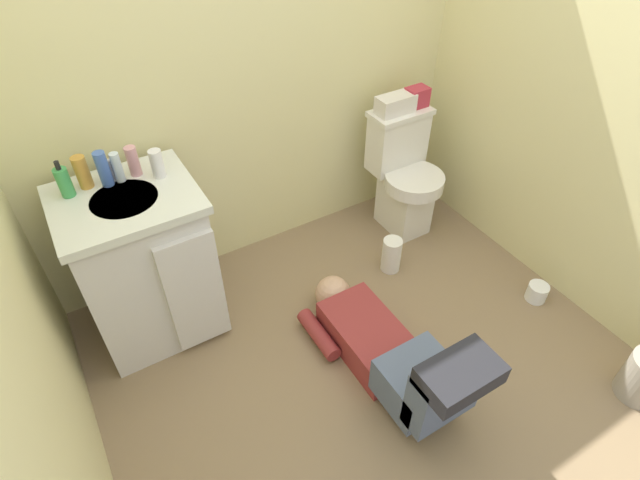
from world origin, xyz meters
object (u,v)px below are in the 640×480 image
tissue_box (396,104)px  bottle_blue (103,169)px  bottle_amber (82,172)px  toiletry_bag (417,97)px  person_plumber (392,353)px  bottle_pink (133,161)px  toilet_paper_roll (537,292)px  faucet (111,170)px  soap_dispenser (64,182)px  bottle_white (157,164)px  toilet (403,175)px  bottle_clear (117,167)px  paper_towel_roll (391,255)px  vanity_cabinet (146,265)px

tissue_box → bottle_blue: bearing=179.9°
tissue_box → bottle_amber: bearing=178.8°
toiletry_bag → person_plumber: bearing=-130.6°
person_plumber → bottle_pink: bearing=125.7°
bottle_amber → toilet_paper_roll: bearing=-28.5°
faucet → toiletry_bag: 1.67m
toiletry_bag → soap_dispenser: 1.86m
person_plumber → bottle_white: (-0.64, 0.94, 0.71)m
bottle_pink → toilet_paper_roll: (1.71, -1.03, -0.84)m
toiletry_bag → toilet: bearing=-139.2°
bottle_clear → bottle_pink: (0.07, 0.01, 0.00)m
tissue_box → toilet_paper_roll: bearing=-74.0°
faucet → person_plumber: 1.48m
bottle_amber → faucet: bearing=-3.6°
tissue_box → paper_towel_roll: bearing=-121.9°
paper_towel_roll → bottle_clear: bearing=161.5°
toilet → soap_dispenser: soap_dispenser is taller
bottle_pink → vanity_cabinet: bearing=-124.3°
tissue_box → toiletry_bag: (0.15, 0.00, 0.01)m
bottle_clear → toilet_paper_roll: bottle_clear is taller
person_plumber → tissue_box: 1.36m
toiletry_bag → bottle_white: bottle_white is taller
soap_dispenser → bottle_clear: size_ratio=1.23×
bottle_blue → person_plumber: bearing=-49.4°
bottle_white → faucet: bearing=157.3°
person_plumber → soap_dispenser: soap_dispenser is taller
toiletry_bag → bottle_amber: bottle_amber is taller
vanity_cabinet → bottle_clear: bearing=79.7°
tissue_box → soap_dispenser: bearing=179.7°
soap_dispenser → bottle_clear: bearing=-0.6°
vanity_cabinet → tissue_box: bearing=4.5°
tissue_box → soap_dispenser: (-1.71, 0.01, 0.09)m
toilet → bottle_clear: (-1.54, 0.10, 0.52)m
faucet → toiletry_bag: bearing=-0.9°
tissue_box → toiletry_bag: size_ratio=1.77×
faucet → bottle_clear: bottle_clear is taller
toiletry_bag → bottle_white: bearing=-178.1°
toilet → person_plumber: bearing=-129.6°
bottle_amber → bottle_clear: bottle_amber is taller
bottle_clear → bottle_pink: bottle_pink is taller
bottle_amber → person_plumber: bearing=-47.7°
vanity_cabinet → soap_dispenser: bearing=146.9°
tissue_box → soap_dispenser: size_ratio=1.33×
toilet → bottle_blue: bearing=176.7°
toilet_paper_roll → bottle_white: bearing=149.4°
faucet → bottle_pink: size_ratio=0.73×
toilet → person_plumber: 1.18m
vanity_cabinet → faucet: 0.47m
paper_towel_roll → toilet_paper_roll: 0.81m
faucet → soap_dispenser: (-0.19, -0.02, 0.02)m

